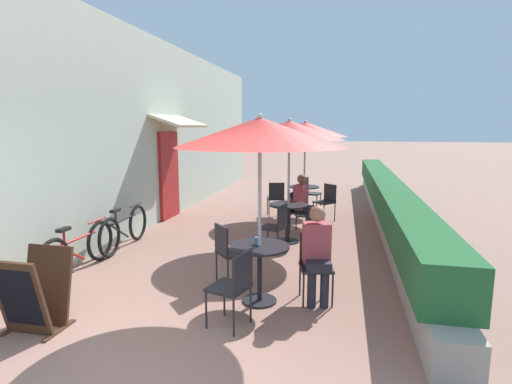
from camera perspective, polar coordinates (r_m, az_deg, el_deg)
ground_plane at (r=4.06m, az=-16.79°, el=-24.23°), size 120.00×120.00×0.00m
cafe_facade_wall at (r=10.42m, az=-12.04°, el=8.41°), size 0.98×13.43×4.20m
planter_hedge at (r=9.74m, az=18.11°, el=-1.09°), size 0.60×12.43×1.01m
patio_table_near at (r=5.12m, az=0.52°, el=-9.91°), size 0.76×0.76×0.75m
patio_umbrella_near at (r=4.83m, az=0.54°, el=8.49°), size 2.06×2.06×2.37m
cafe_chair_near_left at (r=5.69m, az=-3.95°, el=-8.13°), size 0.57×0.57×0.87m
cafe_chair_near_right at (r=4.51m, az=-3.13°, el=-12.88°), size 0.50×0.50×0.87m
cafe_chair_near_back at (r=5.26m, az=8.47°, el=-9.67°), size 0.48×0.48×0.87m
seated_patron_near_back at (r=5.10m, az=8.71°, el=-8.27°), size 0.40×0.46×1.25m
coffee_cup_near at (r=5.10m, az=0.15°, el=-6.96°), size 0.07×0.07×0.09m
patio_table_mid at (r=7.73m, az=4.62°, el=-3.29°), size 0.76×0.76×0.75m
patio_umbrella_mid at (r=7.55m, az=4.78°, el=8.76°), size 2.06×2.06×2.37m
cafe_chair_mid_left at (r=7.07m, az=2.95°, el=-4.64°), size 0.49×0.49×0.87m
cafe_chair_mid_right at (r=8.42m, az=6.01°, el=-2.40°), size 0.49×0.49×0.87m
seated_patron_mid_right at (r=8.35m, az=6.75°, el=-1.32°), size 0.47×0.41×1.25m
coffee_cup_mid at (r=7.84m, az=4.80°, el=-1.21°), size 0.07×0.07×0.09m
patio_table_far at (r=10.08m, az=6.86°, el=-0.37°), size 0.76×0.76×0.75m
patio_umbrella_far at (r=9.94m, az=7.04°, el=8.85°), size 2.06×2.06×2.37m
cafe_chair_far_left at (r=9.62m, az=10.05°, el=-1.02°), size 0.57×0.57×0.87m
cafe_chair_far_right at (r=10.78m, az=7.67°, el=0.15°), size 0.48×0.48×0.87m
cafe_chair_far_back at (r=9.88m, az=2.87°, el=-0.61°), size 0.50×0.50×0.87m
bicycle_leaning at (r=6.78m, az=-24.03°, el=-7.49°), size 0.10×1.76×0.77m
bicycle_second at (r=7.75m, az=-18.28°, el=-5.00°), size 0.16×1.78×0.79m
menu_board at (r=5.11m, az=-29.05°, el=-12.37°), size 0.60×0.63×0.88m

